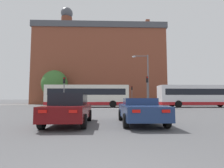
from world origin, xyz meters
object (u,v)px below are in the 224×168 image
Objects in this scene: street_lamp_junction at (145,75)px; pedestrian_waiting at (85,100)px; traffic_light_far_right at (132,92)px; bus_crossing_lead at (88,95)px; car_saloon_left at (69,109)px; bus_crossing_trailing at (200,95)px; traffic_light_near_left at (64,87)px; traffic_light_far_left at (82,93)px; car_roadster_right at (140,110)px; traffic_light_near_right at (147,87)px.

street_lamp_junction reaches higher than pedestrian_waiting.
bus_crossing_lead is at bearing -130.15° from traffic_light_far_right.
bus_crossing_trailing is at bearing 46.31° from car_saloon_left.
traffic_light_near_left is (-2.62, -3.72, 0.96)m from bus_crossing_lead.
traffic_light_far_left is (0.55, 13.09, -0.26)m from traffic_light_near_left.
traffic_light_near_right reaches higher than car_roadster_right.
traffic_light_far_right reaches higher than bus_crossing_lead.
traffic_light_near_left is 0.96× the size of traffic_light_near_right.
traffic_light_near_right is (3.67, 13.81, 2.15)m from car_roadster_right.
traffic_light_near_left is at bearing 104.10° from car_saloon_left.
traffic_light_far_right is 0.54× the size of street_lamp_junction.
bus_crossing_trailing is at bearing 53.91° from car_roadster_right.
traffic_light_far_right is 2.28× the size of pedestrian_waiting.
traffic_light_far_left reaches higher than bus_crossing_lead.
traffic_light_near_right is at bearing 1.91° from traffic_light_near_left.
traffic_light_near_left is at bearing -128.82° from traffic_light_far_right.
traffic_light_far_left is 1.75m from pedestrian_waiting.
traffic_light_near_left is 1.11× the size of traffic_light_far_left.
street_lamp_junction is 4.23× the size of pedestrian_waiting.
car_saloon_left is 1.14× the size of traffic_light_far_right.
car_saloon_left is 0.36× the size of bus_crossing_lead.
car_roadster_right is 1.27× the size of traffic_light_far_left.
traffic_light_far_right reaches higher than car_roadster_right.
pedestrian_waiting is at bearing 176.63° from traffic_light_far_right.
car_saloon_left is at bearing -116.49° from street_lamp_junction.
traffic_light_near_left is 17.11m from traffic_light_far_right.
street_lamp_junction is (-0.22, 0.10, 1.55)m from traffic_light_near_right.
traffic_light_near_left is at bearing -6.01° from pedestrian_waiting.
car_roadster_right is 27.08m from traffic_light_far_right.
car_roadster_right is 14.45m from traffic_light_near_right.
pedestrian_waiting is at bearing -119.72° from bus_crossing_trailing.
traffic_light_near_left is 14.05m from pedestrian_waiting.
bus_crossing_trailing is 1.73× the size of street_lamp_junction.
street_lamp_junction is (10.08, -12.63, 1.92)m from traffic_light_far_left.
traffic_light_near_left reaches higher than car_roadster_right.
bus_crossing_lead is (-0.96, 17.41, 0.97)m from car_saloon_left.
car_roadster_right is (3.60, 0.24, -0.10)m from car_saloon_left.
traffic_light_near_left is at bearing -92.41° from traffic_light_far_left.
car_roadster_right is 0.37× the size of bus_crossing_trailing.
traffic_light_near_right is (10.85, 0.36, 0.11)m from traffic_light_near_left.
bus_crossing_trailing is (15.95, 17.03, 0.96)m from car_saloon_left.
traffic_light_far_right is at bearing 1.36° from traffic_light_far_left.
car_roadster_right is 17.80m from bus_crossing_lead.
bus_crossing_trailing is 2.93× the size of traffic_light_near_right.
traffic_light_near_left reaches higher than pedestrian_waiting.
bus_crossing_lead is at bearing -77.53° from traffic_light_far_left.
traffic_light_far_right is 1.06× the size of traffic_light_far_left.
car_saloon_left is at bearing 3.15° from bus_crossing_lead.
traffic_light_far_right is 12.97m from traffic_light_near_right.
street_lamp_junction is (10.63, 0.46, 1.67)m from traffic_light_near_left.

